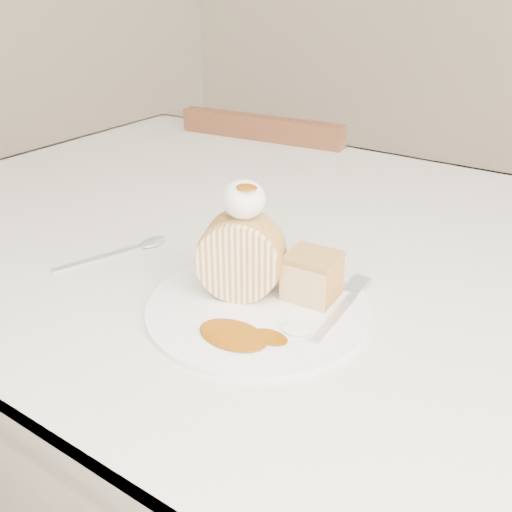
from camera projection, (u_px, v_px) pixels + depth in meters
The scene contains 10 objects.
table at pixel (316, 297), 0.82m from camera, with size 1.40×0.90×0.75m.
chair_far at pixel (277, 243), 1.46m from camera, with size 0.42×0.42×0.80m.
plate at pixel (258, 307), 0.63m from camera, with size 0.25×0.25×0.01m, color white.
roulade_slice at pixel (240, 257), 0.63m from camera, with size 0.09×0.09×0.05m, color beige.
cake_chunk at pixel (312, 279), 0.63m from camera, with size 0.05×0.05×0.05m, color #AF7D42.
whipped_cream at pixel (243, 199), 0.60m from camera, with size 0.05×0.05×0.04m, color silver.
caramel_drizzle at pixel (247, 183), 0.58m from camera, with size 0.02×0.02×0.01m, color #6F3804.
caramel_pool at pixel (233, 335), 0.57m from camera, with size 0.08×0.05×0.00m, color #6F3804, non-canonical shape.
fork at pixel (335, 317), 0.60m from camera, with size 0.02×0.15×0.00m, color silver.
spoon at pixel (98, 259), 0.73m from camera, with size 0.02×0.15×0.00m, color silver.
Camera 1 is at (0.33, -0.43, 1.09)m, focal length 40.00 mm.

